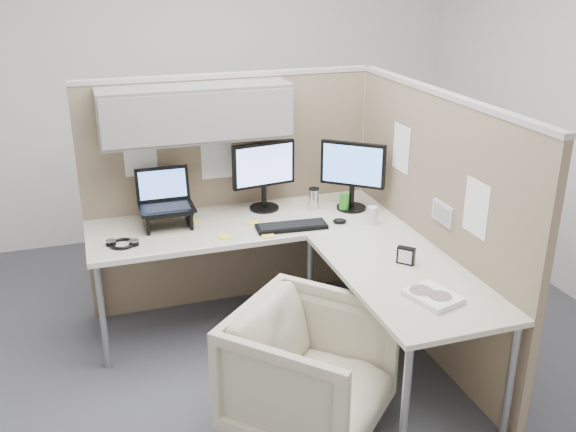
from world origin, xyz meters
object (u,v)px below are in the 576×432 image
object	(u,v)px
office_chair	(310,365)
monitor_left	(264,170)
desk	(298,248)
keyboard	(292,226)

from	to	relation	value
office_chair	monitor_left	bearing A→B (deg)	39.80
office_chair	monitor_left	distance (m)	1.48
desk	monitor_left	world-z (taller)	monitor_left
office_chair	keyboard	xyz separation A→B (m)	(0.22, 0.95, 0.37)
desk	office_chair	bearing A→B (deg)	-104.50
monitor_left	keyboard	size ratio (longest dim) A/B	1.04
office_chair	keyboard	world-z (taller)	keyboard
monitor_left	desk	bearing A→B (deg)	-94.00
desk	keyboard	distance (m)	0.21
desk	monitor_left	bearing A→B (deg)	94.08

